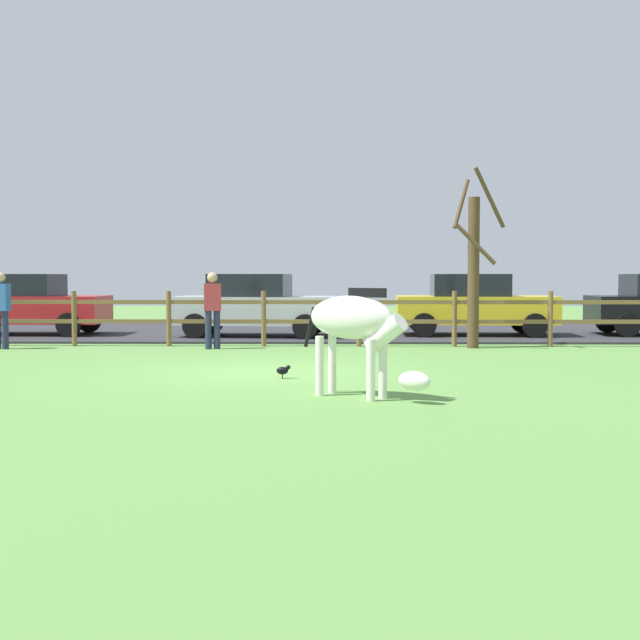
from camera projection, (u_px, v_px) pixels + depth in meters
name	position (u px, v px, depth m)	size (l,w,h in m)	color
ground_plane	(265.00, 372.00, 13.57)	(60.00, 60.00, 0.00)	#5B8C42
parking_asphalt	(293.00, 332.00, 22.86)	(28.00, 7.40, 0.05)	#2D2D33
paddock_fence	(264.00, 315.00, 18.53)	(21.23, 0.11, 1.23)	brown
bare_tree	(474.00, 265.00, 18.03)	(1.15, 1.15, 3.84)	#513A23
zebra	(356.00, 326.00, 10.72)	(1.65, 1.33, 1.41)	white
crow_on_grass	(283.00, 370.00, 12.76)	(0.21, 0.10, 0.20)	black
parked_car_red	(26.00, 304.00, 21.57)	(4.02, 1.92, 1.56)	red
parked_car_yellow	(474.00, 304.00, 21.34)	(4.07, 2.02, 1.56)	yellow
parked_car_silver	(255.00, 305.00, 20.97)	(4.15, 2.19, 1.56)	#B7BABF
visitor_left_of_tree	(213.00, 307.00, 17.84)	(0.39, 0.28, 1.64)	#232847
visitor_right_of_tree	(1.00, 307.00, 17.84)	(0.39, 0.27, 1.64)	#232847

